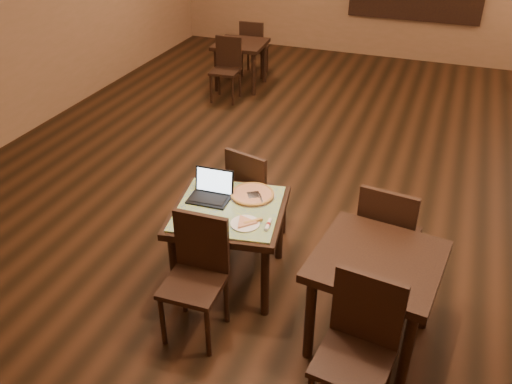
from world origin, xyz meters
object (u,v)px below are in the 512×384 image
at_px(chair_main_near, 197,270).
at_px(pizza_pan, 252,195).
at_px(tiled_table, 229,218).
at_px(laptop, 212,191).
at_px(other_table_c_chair_near, 359,342).
at_px(other_table_b, 241,50).
at_px(other_table_b_chair_far, 253,45).
at_px(other_table_c_chair_far, 387,234).
at_px(other_table_c, 376,273).
at_px(chair_main_far, 253,191).
at_px(other_table_b_chair_near, 227,65).

bearing_deg(chair_main_near, pizza_pan, 79.77).
bearing_deg(tiled_table, laptop, 142.50).
bearing_deg(other_table_c_chair_near, other_table_b, 125.68).
xyz_separation_m(laptop, other_table_b, (-1.53, 4.43, -0.22)).
distance_m(chair_main_near, laptop, 0.79).
relative_size(other_table_b_chair_far, other_table_c_chair_far, 0.89).
distance_m(tiled_table, other_table_c, 1.32).
distance_m(chair_main_far, other_table_b_chair_far, 4.78).
distance_m(tiled_table, chair_main_near, 0.62).
distance_m(other_table_b_chair_far, other_table_c, 6.18).
relative_size(tiled_table, other_table_c, 1.09).
height_order(pizza_pan, other_table_b_chair_far, other_table_b_chair_far).
height_order(pizza_pan, other_table_c, other_table_c).
distance_m(chair_main_far, other_table_b, 4.27).
xyz_separation_m(chair_main_near, pizza_pan, (0.12, 0.85, 0.20)).
height_order(other_table_b, other_table_b_chair_far, other_table_b_chair_far).
bearing_deg(chair_main_far, tiled_table, 106.12).
distance_m(chair_main_far, laptop, 0.60).
distance_m(other_table_b, other_table_c, 5.70).
relative_size(other_table_c, other_table_c_chair_far, 0.91).
height_order(pizza_pan, other_table_c_chair_near, other_table_c_chair_near).
height_order(chair_main_near, chair_main_far, chair_main_near).
distance_m(chair_main_near, other_table_c_chair_far, 1.58).
xyz_separation_m(pizza_pan, other_table_b_chair_near, (-1.86, 3.74, -0.23)).
xyz_separation_m(laptop, other_table_b_chair_near, (-1.54, 3.87, -0.29)).
height_order(chair_main_far, other_table_c, chair_main_far).
relative_size(chair_main_near, other_table_b, 1.21).
relative_size(pizza_pan, other_table_c, 0.40).
xyz_separation_m(other_table_b, other_table_c, (3.02, -4.84, 0.08)).
height_order(tiled_table, other_table_c_chair_far, other_table_c_chair_far).
bearing_deg(other_table_c_chair_far, other_table_c, 97.66).
relative_size(chair_main_far, other_table_b_chair_far, 1.06).
height_order(other_table_b, other_table_b_chair_near, other_table_b_chair_near).
height_order(other_table_b, other_table_c_chair_near, other_table_c_chair_near).
relative_size(tiled_table, other_table_b_chair_near, 1.12).
height_order(chair_main_far, other_table_c_chair_near, other_table_c_chair_near).
bearing_deg(other_table_c_chair_near, pizza_pan, 141.90).
bearing_deg(laptop, chair_main_near, -77.79).
relative_size(chair_main_near, other_table_b_chair_far, 1.06).
relative_size(pizza_pan, other_table_b_chair_near, 0.42).
bearing_deg(chair_main_near, other_table_c_chair_near, -15.74).
relative_size(laptop, other_table_b_chair_far, 0.38).
xyz_separation_m(other_table_b, other_table_c_chair_near, (3.03, -5.46, -0.01)).
relative_size(pizza_pan, other_table_c_chair_far, 0.37).
bearing_deg(chair_main_far, other_table_b_chair_near, -48.88).
distance_m(chair_main_near, chair_main_far, 1.23).
bearing_deg(chair_main_far, other_table_b, -52.31).
relative_size(laptop, other_table_c_chair_far, 0.34).
height_order(tiled_table, other_table_c, other_table_c).
bearing_deg(other_table_c_chair_near, other_table_b_chair_near, 128.39).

